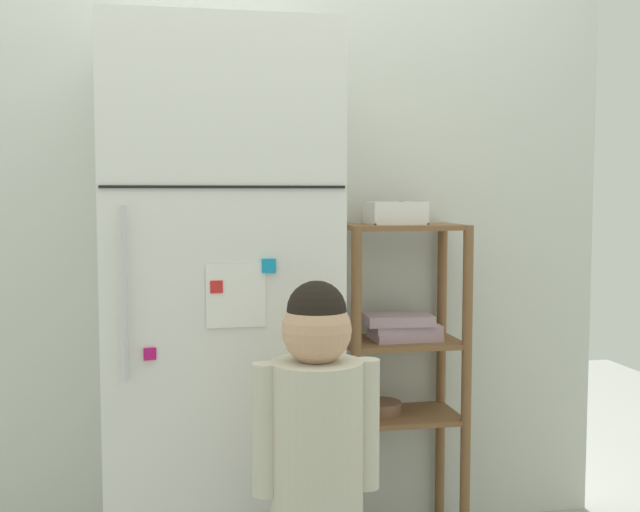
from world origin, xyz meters
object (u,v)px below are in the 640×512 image
Objects in this scene: child_standing at (316,437)px; pantry_shelf_unit at (400,354)px; fruit_bin at (398,214)px; refrigerator at (219,314)px.

child_standing is 0.84m from pantry_shelf_unit.
fruit_bin is (-0.01, 0.02, 0.50)m from pantry_shelf_unit.
child_standing is at bearing -120.62° from fruit_bin.
child_standing is 1.02m from fruit_bin.
fruit_bin is at bearing 110.68° from pantry_shelf_unit.
child_standing is 0.90× the size of pantry_shelf_unit.
refrigerator is 9.08× the size of fruit_bin.
fruit_bin is (0.43, 0.73, 0.57)m from child_standing.
fruit_bin is at bearing 16.25° from refrigerator.
child_standing is (0.22, -0.54, -0.25)m from refrigerator.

